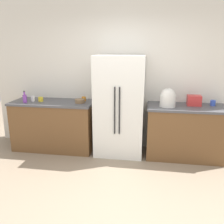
{
  "coord_description": "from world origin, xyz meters",
  "views": [
    {
      "loc": [
        0.44,
        -2.47,
        1.92
      ],
      "look_at": [
        -0.03,
        0.5,
        1.1
      ],
      "focal_mm": 38.25,
      "sensor_mm": 36.0,
      "label": 1
    }
  ],
  "objects": [
    {
      "name": "refrigerator",
      "position": [
        -0.07,
        1.64,
        0.89
      ],
      "size": [
        0.86,
        0.67,
        1.79
      ],
      "color": "white",
      "rests_on": "ground_plane"
    },
    {
      "name": "counter_right",
      "position": [
        1.11,
        1.65,
        0.47
      ],
      "size": [
        1.37,
        0.67,
        0.93
      ],
      "color": "brown",
      "rests_on": "ground_plane"
    },
    {
      "name": "counter_left",
      "position": [
        -1.34,
        1.65,
        0.47
      ],
      "size": [
        1.54,
        0.67,
        0.93
      ],
      "color": "brown",
      "rests_on": "ground_plane"
    },
    {
      "name": "cup_b",
      "position": [
        -1.71,
        1.61,
        0.98
      ],
      "size": [
        0.07,
        0.07,
        0.1
      ],
      "primitive_type": "cylinder",
      "color": "white",
      "rests_on": "counter_left"
    },
    {
      "name": "kitchen_back_panel",
      "position": [
        0.0,
        2.03,
        1.48
      ],
      "size": [
        5.26,
        0.1,
        2.97
      ],
      "primitive_type": "cube",
      "color": "silver",
      "rests_on": "ground_plane"
    },
    {
      "name": "bowl_a",
      "position": [
        -0.8,
        1.62,
        0.97
      ],
      "size": [
        0.18,
        0.18,
        0.07
      ],
      "primitive_type": "cylinder",
      "color": "brown",
      "rests_on": "counter_left"
    },
    {
      "name": "bottle_a",
      "position": [
        -1.8,
        1.48,
        1.01
      ],
      "size": [
        0.07,
        0.07,
        0.22
      ],
      "color": "purple",
      "rests_on": "counter_left"
    },
    {
      "name": "cup_a",
      "position": [
        1.54,
        1.78,
        0.98
      ],
      "size": [
        0.09,
        0.09,
        0.09
      ],
      "primitive_type": "cylinder",
      "color": "blue",
      "rests_on": "counter_right"
    },
    {
      "name": "cup_d",
      "position": [
        -1.56,
        1.62,
        0.97
      ],
      "size": [
        0.09,
        0.09,
        0.08
      ],
      "primitive_type": "cylinder",
      "color": "yellow",
      "rests_on": "counter_left"
    },
    {
      "name": "rice_cooker",
      "position": [
        0.76,
        1.59,
        1.08
      ],
      "size": [
        0.27,
        0.27,
        0.31
      ],
      "color": "silver",
      "rests_on": "counter_right"
    },
    {
      "name": "ground_plane",
      "position": [
        0.0,
        0.0,
        0.0
      ],
      "size": [
        10.52,
        10.52,
        0.0
      ],
      "primitive_type": "plane",
      "color": "gray"
    },
    {
      "name": "toaster",
      "position": [
        1.22,
        1.74,
        1.02
      ],
      "size": [
        0.23,
        0.18,
        0.18
      ],
      "primitive_type": "cube",
      "color": "red",
      "rests_on": "counter_right"
    },
    {
      "name": "cup_c",
      "position": [
        -0.77,
        1.78,
        0.97
      ],
      "size": [
        0.08,
        0.08,
        0.08
      ],
      "primitive_type": "cylinder",
      "color": "orange",
      "rests_on": "counter_left"
    }
  ]
}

